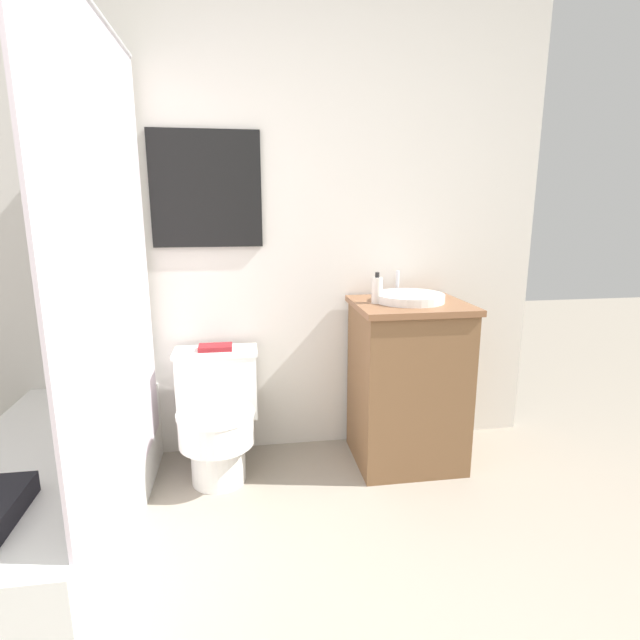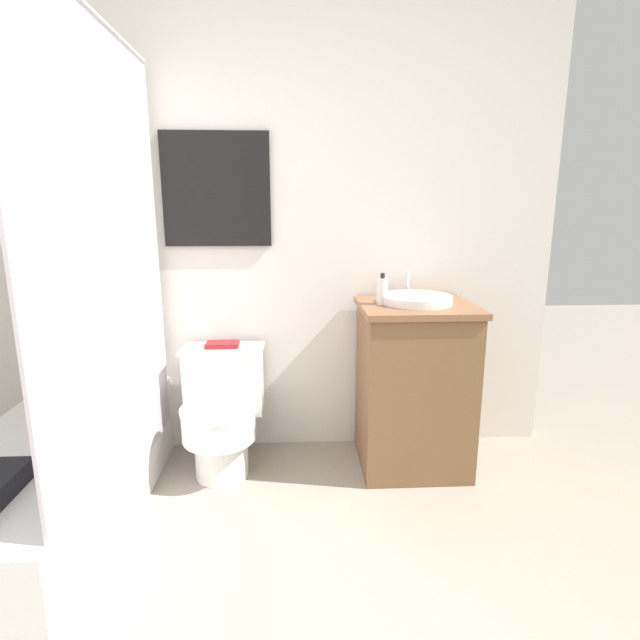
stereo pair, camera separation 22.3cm
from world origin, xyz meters
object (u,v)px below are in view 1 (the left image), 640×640
toilet (217,415)px  sink (409,297)px  book_on_tank (215,347)px  soap_bottle (377,290)px

toilet → sink: bearing=1.3°
sink → book_on_tank: (-0.97, 0.10, -0.25)m
toilet → soap_bottle: bearing=0.2°
soap_bottle → sink: bearing=6.1°
book_on_tank → soap_bottle: bearing=-8.6°
soap_bottle → toilet: bearing=-179.8°
toilet → book_on_tank: (-0.00, 0.12, 0.31)m
sink → toilet: bearing=-178.7°
sink → soap_bottle: (-0.17, -0.02, 0.05)m
sink → soap_bottle: 0.18m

